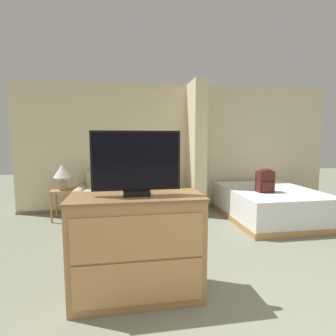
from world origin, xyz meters
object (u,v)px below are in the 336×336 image
object	(u,v)px
table_lamp	(62,173)
bed	(269,203)
tv	(136,163)
coffee_table	(131,210)
couch	(127,199)
backpack	(265,180)
tv_dresser	(137,247)

from	to	relation	value
table_lamp	bed	distance (m)	3.87
tv	table_lamp	bearing A→B (deg)	115.46
coffee_table	bed	xyz separation A→B (m)	(2.57, 0.33, -0.08)
couch	backpack	bearing A→B (deg)	-19.03
couch	tv_dresser	world-z (taller)	tv_dresser
table_lamp	tv_dresser	bearing A→B (deg)	-64.55
bed	backpack	size ratio (longest dim) A/B	4.69
couch	table_lamp	distance (m)	1.28
tv_dresser	tv	world-z (taller)	tv
table_lamp	bed	size ratio (longest dim) A/B	0.24
couch	bed	xyz separation A→B (m)	(2.63, -0.59, -0.04)
couch	bed	distance (m)	2.70
table_lamp	backpack	distance (m)	3.64
backpack	tv_dresser	bearing A→B (deg)	-141.56
bed	backpack	distance (m)	0.59
tv	coffee_table	bearing A→B (deg)	90.70
couch	bed	world-z (taller)	couch
table_lamp	tv_dresser	xyz separation A→B (m)	(1.24, -2.61, -0.38)
coffee_table	tv_dresser	bearing A→B (deg)	-89.30
coffee_table	tv_dresser	size ratio (longest dim) A/B	0.47
couch	table_lamp	world-z (taller)	table_lamp
table_lamp	backpack	bearing A→B (deg)	-12.23
bed	tv_dresser	bearing A→B (deg)	-140.80
coffee_table	tv_dresser	distance (m)	1.76
bed	coffee_table	bearing A→B (deg)	-172.75
tv_dresser	backpack	size ratio (longest dim) A/B	2.97
coffee_table	backpack	xyz separation A→B (m)	(2.34, 0.09, 0.41)
couch	backpack	distance (m)	2.58
couch	tv_dresser	xyz separation A→B (m)	(0.08, -2.66, 0.17)
tv_dresser	backpack	xyz separation A→B (m)	(2.31, 1.84, 0.28)
couch	coffee_table	world-z (taller)	couch
coffee_table	tv	bearing A→B (deg)	-89.30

